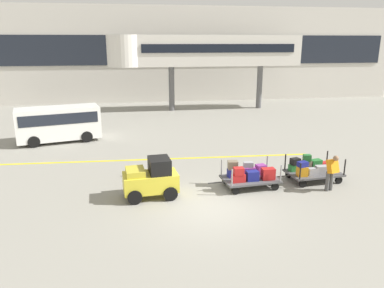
# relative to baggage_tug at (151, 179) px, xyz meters

# --- Properties ---
(ground_plane) EXTENTS (120.00, 120.00, 0.00)m
(ground_plane) POSITION_rel_baggage_tug_xyz_m (1.99, -1.26, -0.75)
(ground_plane) COLOR gray
(apron_lead_line) EXTENTS (19.48, 1.13, 0.01)m
(apron_lead_line) POSITION_rel_baggage_tug_xyz_m (-1.11, 4.87, -0.75)
(apron_lead_line) COLOR yellow
(apron_lead_line) RESTS_ON ground_plane
(terminal_building) EXTENTS (49.93, 2.51, 9.27)m
(terminal_building) POSITION_rel_baggage_tug_xyz_m (1.99, 24.72, 3.89)
(terminal_building) COLOR beige
(terminal_building) RESTS_ON ground_plane
(jet_bridge) EXTENTS (16.69, 3.00, 6.45)m
(jet_bridge) POSITION_rel_baggage_tug_xyz_m (5.15, 18.73, 4.35)
(jet_bridge) COLOR silver
(jet_bridge) RESTS_ON ground_plane
(baggage_tug) EXTENTS (2.19, 1.39, 1.58)m
(baggage_tug) POSITION_rel_baggage_tug_xyz_m (0.00, 0.00, 0.00)
(baggage_tug) COLOR gold
(baggage_tug) RESTS_ON ground_plane
(baggage_cart_lead) EXTENTS (3.05, 1.60, 1.11)m
(baggage_cart_lead) POSITION_rel_baggage_tug_xyz_m (4.12, 0.38, -0.21)
(baggage_cart_lead) COLOR #4C4C4F
(baggage_cart_lead) RESTS_ON ground_plane
(baggage_cart_middle) EXTENTS (3.05, 1.60, 1.13)m
(baggage_cart_middle) POSITION_rel_baggage_tug_xyz_m (7.03, 0.68, -0.23)
(baggage_cart_middle) COLOR #4C4C4F
(baggage_cart_middle) RESTS_ON ground_plane
(baggage_handler) EXTENTS (0.49, 0.51, 1.56)m
(baggage_handler) POSITION_rel_baggage_tug_xyz_m (7.26, -0.57, 0.11)
(baggage_handler) COLOR #4C4C4C
(baggage_handler) RESTS_ON ground_plane
(shuttle_van) EXTENTS (5.12, 3.02, 2.10)m
(shuttle_van) POSITION_rel_baggage_tug_xyz_m (-5.10, 9.37, 0.48)
(shuttle_van) COLOR white
(shuttle_van) RESTS_ON ground_plane
(safety_cone_near) EXTENTS (0.36, 0.36, 0.55)m
(safety_cone_near) POSITION_rel_baggage_tug_xyz_m (-0.74, 2.44, -0.48)
(safety_cone_near) COLOR orange
(safety_cone_near) RESTS_ON ground_plane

